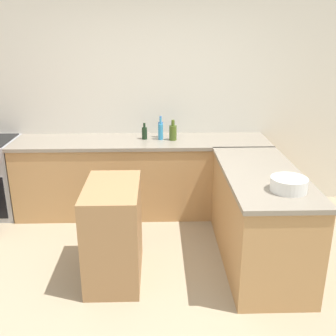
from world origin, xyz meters
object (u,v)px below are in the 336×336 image
wine_bottle_dark (144,133)px  water_bottle_blue (161,129)px  olive_oil_bottle (173,132)px  dish_soap_bottle (161,131)px  island_table (114,232)px  mixing_bowl (289,184)px

wine_bottle_dark → water_bottle_blue: water_bottle_blue is taller
olive_oil_bottle → dish_soap_bottle: bearing=169.5°
island_table → wine_bottle_dark: 1.51m
mixing_bowl → dish_soap_bottle: dish_soap_bottle is taller
water_bottle_blue → dish_soap_bottle: bearing=-90.9°
island_table → water_bottle_blue: (0.43, 1.47, 0.57)m
olive_oil_bottle → dish_soap_bottle: size_ratio=0.93×
island_table → mixing_bowl: 1.53m
mixing_bowl → wine_bottle_dark: wine_bottle_dark is taller
dish_soap_bottle → olive_oil_bottle: bearing=-10.5°
water_bottle_blue → dish_soap_bottle: 0.10m
island_table → olive_oil_bottle: 1.56m
olive_oil_bottle → wine_bottle_dark: bearing=171.3°
island_table → dish_soap_bottle: dish_soap_bottle is taller
mixing_bowl → olive_oil_bottle: bearing=118.8°
island_table → mixing_bowl: (1.43, -0.22, 0.52)m
wine_bottle_dark → water_bottle_blue: (0.19, 0.08, 0.03)m
olive_oil_bottle → water_bottle_blue: (-0.14, 0.13, 0.01)m
island_table → wine_bottle_dark: bearing=80.1°
wine_bottle_dark → water_bottle_blue: size_ratio=0.75×
mixing_bowl → water_bottle_blue: bearing=120.6°
island_table → olive_oil_bottle: size_ratio=3.66×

